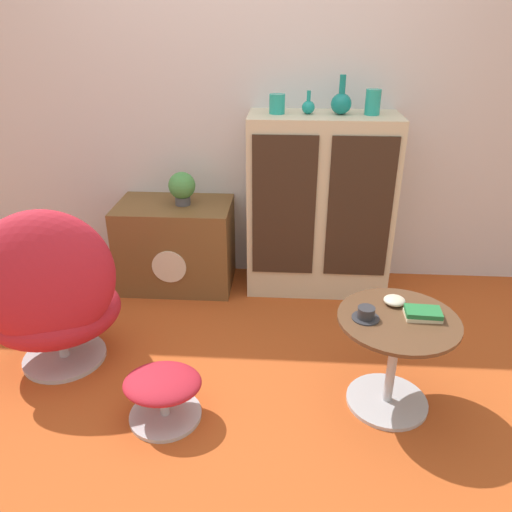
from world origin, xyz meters
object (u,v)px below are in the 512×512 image
tv_console (176,245)px  egg_chair (51,296)px  vase_inner_left (308,107)px  potted_plant (182,187)px  vase_leftmost (277,104)px  book_stack (423,314)px  vase_rightmost (373,102)px  ottoman (163,390)px  coffee_table (394,352)px  vase_inner_right (341,102)px  bowl (394,300)px  sideboard (319,206)px  teacup (366,314)px

tv_console → egg_chair: (-0.43, -0.96, 0.14)m
vase_inner_left → potted_plant: bearing=-177.5°
vase_leftmost → book_stack: vase_leftmost is taller
vase_rightmost → potted_plant: vase_rightmost is taller
ottoman → potted_plant: (-0.14, 1.30, 0.54)m
tv_console → coffee_table: bearing=-41.9°
egg_chair → vase_inner_right: size_ratio=4.08×
book_stack → egg_chair: bearing=174.9°
egg_chair → vase_inner_right: bearing=33.8°
coffee_table → ottoman: bearing=-171.2°
vase_leftmost → vase_rightmost: size_ratio=0.78×
coffee_table → vase_inner_left: (-0.40, 1.17, 0.91)m
vase_leftmost → vase_inner_left: bearing=0.0°
vase_leftmost → tv_console: bearing=-177.0°
potted_plant → bowl: bearing=-40.2°
coffee_table → bowl: (0.00, 0.12, 0.20)m
egg_chair → vase_inner_left: 1.80m
sideboard → teacup: 1.19m
vase_leftmost → potted_plant: (-0.60, -0.03, -0.52)m
vase_inner_left → book_stack: (0.51, -1.15, -0.71)m
sideboard → coffee_table: bearing=-75.4°
coffee_table → vase_inner_left: vase_inner_left is taller
book_stack → tv_console: bearing=140.7°
book_stack → sideboard: bearing=109.6°
ottoman → bowl: size_ratio=3.58×
egg_chair → bowl: 1.70m
sideboard → egg_chair: (-1.39, -0.99, -0.15)m
tv_console → vase_leftmost: 1.15m
vase_rightmost → egg_chair: bearing=-149.3°
vase_leftmost → teacup: (0.44, -1.18, -0.72)m
potted_plant → bowl: potted_plant is taller
book_stack → vase_rightmost: bearing=96.5°
tv_console → coffee_table: (1.26, -1.13, 0.01)m
egg_chair → bowl: (1.69, -0.05, 0.07)m
vase_leftmost → bowl: 1.40m
teacup → book_stack: 0.26m
vase_leftmost → vase_rightmost: 0.57m
ottoman → potted_plant: size_ratio=1.66×
book_stack → potted_plant: bearing=139.3°
vase_inner_right → bowl: size_ratio=2.25×
vase_inner_right → vase_rightmost: 0.19m
bowl → vase_inner_right: bearing=101.4°
vase_inner_left → vase_rightmost: (0.38, 0.00, 0.03)m
vase_rightmost → bowl: (0.03, -1.05, -0.74)m
egg_chair → book_stack: (1.80, -0.16, 0.08)m
vase_rightmost → potted_plant: size_ratio=0.68×
sideboard → ottoman: 1.59m
ottoman → book_stack: book_stack is taller
ottoman → vase_inner_right: vase_inner_right is taller
vase_rightmost → bowl: vase_rightmost is taller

